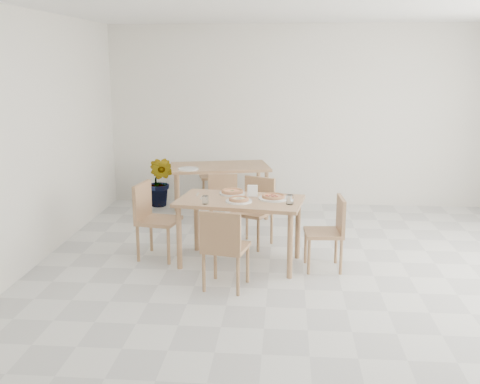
# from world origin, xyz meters

# --- Properties ---
(main_table) EXTENTS (1.46, 0.97, 0.75)m
(main_table) POSITION_xyz_m (-0.71, 0.71, 0.66)
(main_table) COLOR #A47854
(main_table) RESTS_ON ground
(chair_south) EXTENTS (0.49, 0.49, 0.84)m
(chair_south) POSITION_xyz_m (-0.81, -0.06, 0.48)
(chair_south) COLOR #A07550
(chair_south) RESTS_ON ground
(chair_north) EXTENTS (0.55, 0.55, 0.84)m
(chair_north) POSITION_xyz_m (-0.58, 1.42, 0.49)
(chair_north) COLOR #A07550
(chair_north) RESTS_ON ground
(chair_west) EXTENTS (0.51, 0.51, 0.88)m
(chair_west) POSITION_xyz_m (-1.75, 0.84, 0.51)
(chair_west) COLOR #A07550
(chair_west) RESTS_ON ground
(chair_east) EXTENTS (0.43, 0.43, 0.81)m
(chair_east) POSITION_xyz_m (0.29, 0.62, 0.47)
(chair_east) COLOR #A07550
(chair_east) RESTS_ON ground
(plate_margherita) EXTENTS (0.29, 0.29, 0.02)m
(plate_margherita) POSITION_xyz_m (-0.82, 0.95, 0.76)
(plate_margherita) COLOR white
(plate_margherita) RESTS_ON main_table
(plate_mushroom) EXTENTS (0.29, 0.29, 0.02)m
(plate_mushroom) POSITION_xyz_m (-0.72, 0.59, 0.76)
(plate_mushroom) COLOR white
(plate_mushroom) RESTS_ON main_table
(plate_pepperoni) EXTENTS (0.33, 0.33, 0.02)m
(plate_pepperoni) POSITION_xyz_m (-0.34, 0.75, 0.76)
(plate_pepperoni) COLOR white
(plate_pepperoni) RESTS_ON main_table
(pizza_margherita) EXTENTS (0.31, 0.31, 0.03)m
(pizza_margherita) POSITION_xyz_m (-0.82, 0.95, 0.78)
(pizza_margherita) COLOR tan
(pizza_margherita) RESTS_ON plate_margherita
(pizza_mushroom) EXTENTS (0.25, 0.25, 0.03)m
(pizza_mushroom) POSITION_xyz_m (-0.72, 0.59, 0.78)
(pizza_mushroom) COLOR tan
(pizza_mushroom) RESTS_ON plate_mushroom
(pizza_pepperoni) EXTENTS (0.27, 0.27, 0.03)m
(pizza_pepperoni) POSITION_xyz_m (-0.34, 0.75, 0.78)
(pizza_pepperoni) COLOR tan
(pizza_pepperoni) RESTS_ON plate_pepperoni
(tumbler_a) EXTENTS (0.08, 0.08, 0.10)m
(tumbler_a) POSITION_xyz_m (-0.16, 0.54, 0.80)
(tumbler_a) COLOR white
(tumbler_a) RESTS_ON main_table
(tumbler_b) EXTENTS (0.07, 0.07, 0.09)m
(tumbler_b) POSITION_xyz_m (-1.07, 0.47, 0.79)
(tumbler_b) COLOR white
(tumbler_b) RESTS_ON main_table
(napkin_holder) EXTENTS (0.12, 0.06, 0.14)m
(napkin_holder) POSITION_xyz_m (-0.58, 0.83, 0.82)
(napkin_holder) COLOR silver
(napkin_holder) RESTS_ON main_table
(fork_a) EXTENTS (0.02, 0.18, 0.01)m
(fork_a) POSITION_xyz_m (-1.22, 0.89, 0.75)
(fork_a) COLOR silver
(fork_a) RESTS_ON main_table
(fork_b) EXTENTS (0.02, 0.19, 0.01)m
(fork_b) POSITION_xyz_m (-1.15, 0.72, 0.75)
(fork_b) COLOR silver
(fork_b) RESTS_ON main_table
(second_table) EXTENTS (1.56, 1.10, 0.75)m
(second_table) POSITION_xyz_m (-1.18, 2.72, 0.66)
(second_table) COLOR #A07550
(second_table) RESTS_ON ground
(chair_back_s) EXTENTS (0.42, 0.42, 0.79)m
(chair_back_s) POSITION_xyz_m (-1.05, 2.02, 0.46)
(chair_back_s) COLOR #A07550
(chair_back_s) RESTS_ON ground
(chair_back_n) EXTENTS (0.53, 0.53, 0.88)m
(chair_back_n) POSITION_xyz_m (-1.38, 3.50, 0.51)
(chair_back_n) COLOR #A07550
(chair_back_n) RESTS_ON ground
(plate_empty) EXTENTS (0.29, 0.29, 0.02)m
(plate_empty) POSITION_xyz_m (-1.59, 2.38, 0.76)
(plate_empty) COLOR white
(plate_empty) RESTS_ON second_table
(potted_plant) EXTENTS (0.53, 0.49, 0.79)m
(potted_plant) POSITION_xyz_m (-2.17, 3.15, 0.40)
(potted_plant) COLOR #2B5F1C
(potted_plant) RESTS_ON ground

